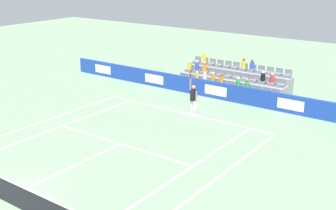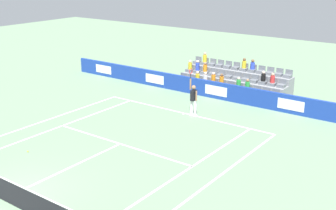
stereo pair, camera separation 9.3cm
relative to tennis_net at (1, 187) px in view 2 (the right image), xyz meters
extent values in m
plane|color=gray|center=(0.00, 0.00, -0.49)|extent=(80.00, 80.00, 0.00)
cube|color=white|center=(0.00, -11.89, -0.49)|extent=(10.97, 0.10, 0.01)
cube|color=white|center=(0.00, -6.40, -0.49)|extent=(8.23, 0.10, 0.01)
cube|color=white|center=(0.00, -3.20, -0.49)|extent=(0.10, 6.40, 0.01)
cube|color=white|center=(4.12, -5.95, -0.49)|extent=(0.10, 11.89, 0.01)
cube|color=white|center=(-4.12, -5.95, -0.49)|extent=(0.10, 11.89, 0.01)
cube|color=white|center=(5.49, -5.95, -0.49)|extent=(0.10, 11.89, 0.01)
cube|color=white|center=(-5.49, -5.95, -0.49)|extent=(0.10, 11.89, 0.01)
cube|color=white|center=(0.00, -11.79, -0.49)|extent=(0.10, 0.20, 0.01)
cube|color=#193899|center=(0.00, -15.48, 0.05)|extent=(24.50, 0.20, 1.08)
cube|color=white|center=(-4.90, -15.37, 0.05)|extent=(1.57, 0.01, 0.61)
cube|color=white|center=(0.00, -15.37, 0.05)|extent=(1.57, 0.01, 0.61)
cube|color=white|center=(4.90, -15.37, 0.05)|extent=(1.57, 0.01, 0.61)
cube|color=white|center=(9.80, -15.37, 0.05)|extent=(1.57, 0.01, 0.61)
cube|color=black|center=(0.00, 0.00, -0.03)|extent=(11.77, 0.02, 0.92)
cylinder|color=white|center=(-0.72, -11.85, -0.04)|extent=(0.16, 0.16, 0.90)
cylinder|color=white|center=(-0.48, -11.86, -0.04)|extent=(0.16, 0.16, 0.90)
cube|color=white|center=(-0.72, -11.85, -0.45)|extent=(0.13, 0.26, 0.08)
cube|color=white|center=(-0.48, -11.86, -0.45)|extent=(0.13, 0.26, 0.08)
cube|color=black|center=(-0.60, -11.86, 0.71)|extent=(0.23, 0.37, 0.60)
sphere|color=#9E7251|center=(-0.60, -11.86, 1.17)|extent=(0.24, 0.24, 0.24)
cylinder|color=#9E7251|center=(-0.38, -11.86, 1.32)|extent=(0.09, 0.09, 0.62)
cylinder|color=#9E7251|center=(-0.81, -11.80, 0.73)|extent=(0.09, 0.09, 0.56)
cylinder|color=black|center=(-0.38, -11.86, 1.77)|extent=(0.04, 0.04, 0.28)
torus|color=red|center=(-0.38, -11.86, 2.05)|extent=(0.04, 0.31, 0.31)
sphere|color=#D1E533|center=(-0.38, -11.86, 2.33)|extent=(0.07, 0.07, 0.07)
cube|color=gray|center=(0.00, -16.55, -0.28)|extent=(7.44, 0.95, 0.42)
cube|color=slate|center=(-3.41, -16.55, 0.03)|extent=(0.48, 0.44, 0.20)
cube|color=slate|center=(-3.41, -16.75, 0.28)|extent=(0.48, 0.04, 0.30)
cube|color=slate|center=(-2.79, -16.55, 0.03)|extent=(0.48, 0.44, 0.20)
cube|color=slate|center=(-2.79, -16.75, 0.28)|extent=(0.48, 0.04, 0.30)
cube|color=slate|center=(-2.17, -16.55, 0.03)|extent=(0.48, 0.44, 0.20)
cube|color=slate|center=(-2.17, -16.75, 0.28)|extent=(0.48, 0.04, 0.30)
cube|color=slate|center=(-1.55, -16.55, 0.03)|extent=(0.48, 0.44, 0.20)
cube|color=slate|center=(-1.55, -16.75, 0.28)|extent=(0.48, 0.04, 0.30)
cube|color=slate|center=(-0.93, -16.55, 0.03)|extent=(0.48, 0.44, 0.20)
cube|color=slate|center=(-0.93, -16.75, 0.28)|extent=(0.48, 0.04, 0.30)
cube|color=slate|center=(-0.31, -16.55, 0.03)|extent=(0.48, 0.44, 0.20)
cube|color=slate|center=(-0.31, -16.75, 0.28)|extent=(0.48, 0.04, 0.30)
cube|color=slate|center=(0.31, -16.55, 0.03)|extent=(0.48, 0.44, 0.20)
cube|color=slate|center=(0.31, -16.75, 0.28)|extent=(0.48, 0.04, 0.30)
cube|color=slate|center=(0.93, -16.55, 0.03)|extent=(0.48, 0.44, 0.20)
cube|color=slate|center=(0.93, -16.75, 0.28)|extent=(0.48, 0.04, 0.30)
cube|color=slate|center=(1.55, -16.55, 0.03)|extent=(0.48, 0.44, 0.20)
cube|color=slate|center=(1.55, -16.75, 0.28)|extent=(0.48, 0.04, 0.30)
cube|color=slate|center=(2.17, -16.55, 0.03)|extent=(0.48, 0.44, 0.20)
cube|color=slate|center=(2.17, -16.75, 0.28)|extent=(0.48, 0.04, 0.30)
cube|color=slate|center=(2.79, -16.55, 0.03)|extent=(0.48, 0.44, 0.20)
cube|color=slate|center=(2.79, -16.75, 0.28)|extent=(0.48, 0.04, 0.30)
cube|color=slate|center=(3.41, -16.55, 0.03)|extent=(0.48, 0.44, 0.20)
cube|color=slate|center=(3.41, -16.75, 0.28)|extent=(0.48, 0.04, 0.30)
cube|color=gray|center=(0.00, -17.50, -0.07)|extent=(7.44, 0.95, 0.84)
cube|color=slate|center=(-3.41, -17.50, 0.45)|extent=(0.48, 0.44, 0.20)
cube|color=slate|center=(-3.41, -17.70, 0.70)|extent=(0.48, 0.04, 0.30)
cube|color=slate|center=(-2.79, -17.50, 0.45)|extent=(0.48, 0.44, 0.20)
cube|color=slate|center=(-2.79, -17.70, 0.70)|extent=(0.48, 0.04, 0.30)
cube|color=slate|center=(-2.17, -17.50, 0.45)|extent=(0.48, 0.44, 0.20)
cube|color=slate|center=(-2.17, -17.70, 0.70)|extent=(0.48, 0.04, 0.30)
cube|color=slate|center=(-1.55, -17.50, 0.45)|extent=(0.48, 0.44, 0.20)
cube|color=slate|center=(-1.55, -17.70, 0.70)|extent=(0.48, 0.04, 0.30)
cube|color=slate|center=(-0.93, -17.50, 0.45)|extent=(0.48, 0.44, 0.20)
cube|color=slate|center=(-0.93, -17.70, 0.70)|extent=(0.48, 0.04, 0.30)
cube|color=slate|center=(-0.31, -17.50, 0.45)|extent=(0.48, 0.44, 0.20)
cube|color=slate|center=(-0.31, -17.70, 0.70)|extent=(0.48, 0.04, 0.30)
cube|color=slate|center=(0.31, -17.50, 0.45)|extent=(0.48, 0.44, 0.20)
cube|color=slate|center=(0.31, -17.70, 0.70)|extent=(0.48, 0.04, 0.30)
cube|color=slate|center=(0.93, -17.50, 0.45)|extent=(0.48, 0.44, 0.20)
cube|color=slate|center=(0.93, -17.70, 0.70)|extent=(0.48, 0.04, 0.30)
cube|color=slate|center=(1.55, -17.50, 0.45)|extent=(0.48, 0.44, 0.20)
cube|color=slate|center=(1.55, -17.70, 0.70)|extent=(0.48, 0.04, 0.30)
cube|color=slate|center=(2.17, -17.50, 0.45)|extent=(0.48, 0.44, 0.20)
cube|color=slate|center=(2.17, -17.70, 0.70)|extent=(0.48, 0.04, 0.30)
cube|color=slate|center=(2.79, -17.50, 0.45)|extent=(0.48, 0.44, 0.20)
cube|color=slate|center=(2.79, -17.70, 0.70)|extent=(0.48, 0.04, 0.30)
cube|color=slate|center=(3.41, -17.50, 0.45)|extent=(0.48, 0.44, 0.20)
cube|color=slate|center=(3.41, -17.70, 0.70)|extent=(0.48, 0.04, 0.30)
cube|color=gray|center=(0.00, -18.45, 0.14)|extent=(7.44, 0.95, 1.26)
cube|color=slate|center=(-3.41, -18.45, 0.87)|extent=(0.48, 0.44, 0.20)
cube|color=slate|center=(-3.41, -18.65, 1.12)|extent=(0.48, 0.04, 0.30)
cube|color=slate|center=(-2.79, -18.45, 0.87)|extent=(0.48, 0.44, 0.20)
cube|color=slate|center=(-2.79, -18.65, 1.12)|extent=(0.48, 0.04, 0.30)
cube|color=slate|center=(-2.17, -18.45, 0.87)|extent=(0.48, 0.44, 0.20)
cube|color=slate|center=(-2.17, -18.65, 1.12)|extent=(0.48, 0.04, 0.30)
cube|color=slate|center=(-1.55, -18.45, 0.87)|extent=(0.48, 0.44, 0.20)
cube|color=slate|center=(-1.55, -18.65, 1.12)|extent=(0.48, 0.04, 0.30)
cube|color=slate|center=(-0.93, -18.45, 0.87)|extent=(0.48, 0.44, 0.20)
cube|color=slate|center=(-0.93, -18.65, 1.12)|extent=(0.48, 0.04, 0.30)
cube|color=slate|center=(-0.31, -18.45, 0.87)|extent=(0.48, 0.44, 0.20)
cube|color=slate|center=(-0.31, -18.65, 1.12)|extent=(0.48, 0.04, 0.30)
cube|color=slate|center=(0.31, -18.45, 0.87)|extent=(0.48, 0.44, 0.20)
cube|color=slate|center=(0.31, -18.65, 1.12)|extent=(0.48, 0.04, 0.30)
cube|color=slate|center=(0.93, -18.45, 0.87)|extent=(0.48, 0.44, 0.20)
cube|color=slate|center=(0.93, -18.65, 1.12)|extent=(0.48, 0.04, 0.30)
cube|color=slate|center=(1.55, -18.45, 0.87)|extent=(0.48, 0.44, 0.20)
cube|color=slate|center=(1.55, -18.65, 1.12)|extent=(0.48, 0.04, 0.30)
cube|color=slate|center=(2.17, -18.45, 0.87)|extent=(0.48, 0.44, 0.20)
cube|color=slate|center=(2.17, -18.65, 1.12)|extent=(0.48, 0.04, 0.30)
cube|color=slate|center=(2.79, -18.45, 0.87)|extent=(0.48, 0.44, 0.20)
cube|color=slate|center=(2.79, -18.65, 1.12)|extent=(0.48, 0.04, 0.30)
cube|color=slate|center=(3.41, -18.45, 0.87)|extent=(0.48, 0.44, 0.20)
cube|color=slate|center=(3.41, -18.65, 1.12)|extent=(0.48, 0.04, 0.30)
cylinder|color=white|center=(1.55, -16.60, 0.36)|extent=(0.28, 0.28, 0.47)
sphere|color=beige|center=(1.55, -16.60, 0.70)|extent=(0.20, 0.20, 0.20)
cylinder|color=blue|center=(-0.93, -18.50, 1.20)|extent=(0.28, 0.28, 0.46)
sphere|color=brown|center=(-0.93, -18.50, 1.53)|extent=(0.20, 0.20, 0.20)
cylinder|color=red|center=(-2.79, -17.55, 0.77)|extent=(0.28, 0.28, 0.44)
sphere|color=#D3A884|center=(-2.79, -17.55, 1.08)|extent=(0.20, 0.20, 0.20)
cylinder|color=orange|center=(0.31, -16.60, 0.40)|extent=(0.28, 0.28, 0.54)
sphere|color=brown|center=(0.31, -16.60, 0.77)|extent=(0.20, 0.20, 0.20)
cylinder|color=black|center=(-2.17, -17.55, 0.78)|extent=(0.28, 0.28, 0.47)
sphere|color=beige|center=(-2.17, -17.55, 1.12)|extent=(0.20, 0.20, 0.20)
cylinder|color=blue|center=(2.79, -17.55, 0.81)|extent=(0.28, 0.28, 0.52)
sphere|color=beige|center=(2.79, -17.55, 1.17)|extent=(0.20, 0.20, 0.20)
cylinder|color=yellow|center=(2.17, -16.60, 0.34)|extent=(0.28, 0.28, 0.43)
sphere|color=beige|center=(2.17, -16.60, 0.66)|extent=(0.20, 0.20, 0.20)
cylinder|color=green|center=(-1.55, -16.60, 0.36)|extent=(0.28, 0.28, 0.47)
sphere|color=#9E7251|center=(-1.55, -16.60, 0.69)|extent=(0.20, 0.20, 0.20)
cylinder|color=yellow|center=(2.79, -18.50, 1.22)|extent=(0.28, 0.28, 0.51)
sphere|color=#D3A884|center=(2.79, -18.50, 1.58)|extent=(0.20, 0.20, 0.20)
cylinder|color=orange|center=(0.93, -16.60, 0.40)|extent=(0.28, 0.28, 0.55)
sphere|color=beige|center=(0.93, -16.60, 0.77)|extent=(0.20, 0.20, 0.20)
cylinder|color=yellow|center=(-0.31, -18.50, 1.21)|extent=(0.28, 0.28, 0.48)
sphere|color=brown|center=(-0.31, -18.50, 1.54)|extent=(0.20, 0.20, 0.20)
cylinder|color=yellow|center=(3.41, -17.55, 0.78)|extent=(0.28, 0.28, 0.46)
sphere|color=beige|center=(3.41, -17.55, 1.10)|extent=(0.20, 0.20, 0.20)
cylinder|color=green|center=(-0.93, -16.60, 0.38)|extent=(0.28, 0.28, 0.50)
sphere|color=beige|center=(-0.93, -16.60, 0.73)|extent=(0.20, 0.20, 0.20)
cylinder|color=orange|center=(2.17, -17.55, 0.78)|extent=(0.28, 0.28, 0.47)
sphere|color=#9E7251|center=(2.17, -17.55, 1.12)|extent=(0.20, 0.20, 0.20)
sphere|color=#D1E533|center=(2.75, -3.19, -0.46)|extent=(0.07, 0.07, 0.07)
camera|label=1|loc=(-13.21, 7.89, 7.78)|focal=46.98mm
camera|label=2|loc=(-13.29, 7.84, 7.78)|focal=46.98mm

